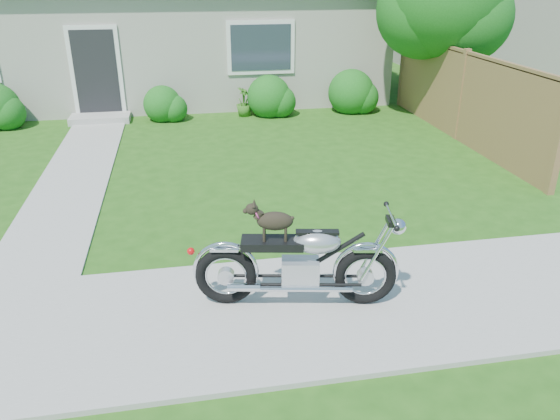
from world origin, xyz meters
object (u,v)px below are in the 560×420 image
object	(u,v)px
fence	(462,95)
motorcycle_with_dog	(299,262)
potted_plant_right	(244,102)
tree_near	(452,2)
house	(158,16)

from	to	relation	value
fence	motorcycle_with_dog	world-z (taller)	fence
potted_plant_right	tree_near	bearing A→B (deg)	-15.18
house	motorcycle_with_dog	world-z (taller)	house
house	motorcycle_with_dog	bearing A→B (deg)	-82.57
house	motorcycle_with_dog	xyz separation A→B (m)	(1.55, -11.93, -1.60)
tree_near	potted_plant_right	distance (m)	5.34
house	potted_plant_right	xyz separation A→B (m)	(1.99, -3.44, -1.80)
house	tree_near	world-z (taller)	house
potted_plant_right	fence	bearing A→B (deg)	-33.01
tree_near	motorcycle_with_dog	distance (m)	9.09
tree_near	house	bearing A→B (deg)	144.61
potted_plant_right	motorcycle_with_dog	xyz separation A→B (m)	(-0.44, -8.49, 0.20)
house	fence	distance (m)	8.96
motorcycle_with_dog	tree_near	bearing A→B (deg)	65.87
house	potted_plant_right	world-z (taller)	house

